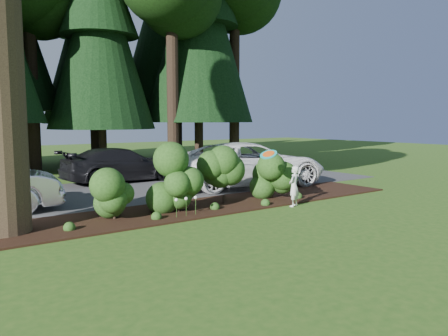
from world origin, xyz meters
name	(u,v)px	position (x,y,z in m)	size (l,w,h in m)	color
ground	(252,235)	(0.00, 0.00, 0.00)	(80.00, 80.00, 0.00)	#285117
mulch_bed	(180,210)	(0.00, 3.25, 0.03)	(16.00, 2.50, 0.05)	black
driveway	(122,191)	(0.00, 7.50, 0.01)	(22.00, 6.00, 0.03)	#38383A
shrub_row	(204,182)	(0.77, 3.14, 0.81)	(6.53, 1.60, 1.61)	#1E3D13
lily_cluster	(186,199)	(-0.30, 2.40, 0.50)	(0.69, 0.09, 0.57)	#1E3D13
car_white_suv	(249,164)	(4.62, 5.74, 0.89)	(2.85, 6.18, 1.72)	white
car_dark_suv	(121,165)	(0.93, 9.80, 0.74)	(2.00, 4.92, 1.43)	black
child	(294,186)	(3.14, 1.80, 0.62)	(0.45, 0.30, 1.24)	silver
frisbee	(269,154)	(2.07, 1.76, 1.65)	(0.49, 0.50, 0.30)	teal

